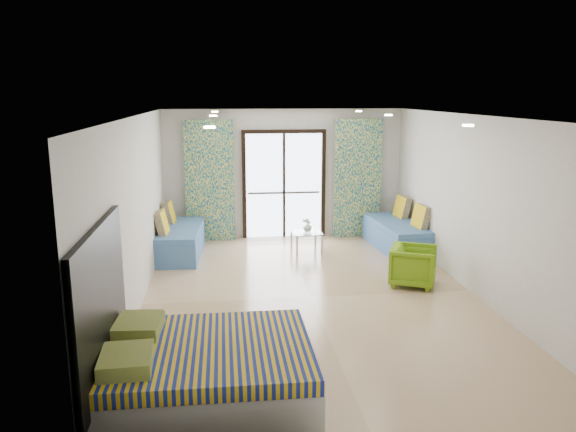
{
  "coord_description": "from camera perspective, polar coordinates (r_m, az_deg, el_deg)",
  "views": [
    {
      "loc": [
        -1.27,
        -7.92,
        3.01
      ],
      "look_at": [
        -0.29,
        0.52,
        1.15
      ],
      "focal_mm": 35.0,
      "sensor_mm": 36.0,
      "label": 1
    }
  ],
  "objects": [
    {
      "name": "switch_plate",
      "position": [
        6.87,
        -16.46,
        -4.75
      ],
      "size": [
        0.02,
        0.1,
        0.1
      ],
      "primitive_type": "cube",
      "color": "silver",
      "rests_on": "wall_left"
    },
    {
      "name": "curtain_left",
      "position": [
        11.62,
        -7.96,
        3.53
      ],
      "size": [
        1.0,
        0.1,
        2.5
      ],
      "primitive_type": "cube",
      "color": "silver",
      "rests_on": "floor"
    },
    {
      "name": "downlight_e",
      "position": [
        10.92,
        -7.45,
        10.47
      ],
      "size": [
        0.12,
        0.12,
        0.02
      ],
      "primitive_type": "cylinder",
      "color": "#FFE0B2",
      "rests_on": "ceiling"
    },
    {
      "name": "curtain_right",
      "position": [
        11.96,
        7.08,
        3.8
      ],
      "size": [
        1.0,
        0.1,
        2.5
      ],
      "primitive_type": "cube",
      "color": "silver",
      "rests_on": "floor"
    },
    {
      "name": "coffee_table",
      "position": [
        10.93,
        1.89,
        -1.84
      ],
      "size": [
        0.62,
        0.62,
        0.65
      ],
      "rotation": [
        0.0,
        0.0,
        0.1
      ],
      "color": "silver",
      "rests_on": "floor"
    },
    {
      "name": "balcony_door",
      "position": [
        11.84,
        -0.42,
        3.84
      ],
      "size": [
        1.76,
        0.08,
        2.28
      ],
      "color": "black",
      "rests_on": "floor"
    },
    {
      "name": "downlight_d",
      "position": [
        9.31,
        10.18,
        10.07
      ],
      "size": [
        0.12,
        0.12,
        0.02
      ],
      "primitive_type": "cylinder",
      "color": "#FFE0B2",
      "rests_on": "ceiling"
    },
    {
      "name": "downlight_a",
      "position": [
        5.93,
        -7.99,
        8.93
      ],
      "size": [
        0.12,
        0.12,
        0.02
      ],
      "primitive_type": "cylinder",
      "color": "#FFE0B2",
      "rests_on": "ceiling"
    },
    {
      "name": "wall_left",
      "position": [
        8.18,
        -15.15,
        0.2
      ],
      "size": [
        0.01,
        7.5,
        2.7
      ],
      "primitive_type": null,
      "color": "silver",
      "rests_on": "ground"
    },
    {
      "name": "ceiling",
      "position": [
        8.02,
        2.51,
        10.12
      ],
      "size": [
        5.0,
        7.5,
        0.01
      ],
      "primitive_type": null,
      "color": "silver",
      "rests_on": "ground"
    },
    {
      "name": "downlight_b",
      "position": [
        6.5,
        17.83,
        8.76
      ],
      "size": [
        0.12,
        0.12,
        0.02
      ],
      "primitive_type": "cylinder",
      "color": "#FFE0B2",
      "rests_on": "ceiling"
    },
    {
      "name": "headboard",
      "position": [
        5.71,
        -18.44,
        -8.41
      ],
      "size": [
        0.06,
        2.1,
        1.5
      ],
      "primitive_type": "cube",
      "color": "black",
      "rests_on": "floor"
    },
    {
      "name": "wall_right",
      "position": [
        8.93,
        18.48,
        0.98
      ],
      "size": [
        0.01,
        7.5,
        2.7
      ],
      "primitive_type": null,
      "color": "silver",
      "rests_on": "ground"
    },
    {
      "name": "bed",
      "position": [
        5.9,
        -8.2,
        -15.22
      ],
      "size": [
        2.05,
        1.67,
        0.71
      ],
      "color": "silver",
      "rests_on": "floor"
    },
    {
      "name": "daybed_left",
      "position": [
        10.85,
        -10.92,
        -2.36
      ],
      "size": [
        0.86,
        1.97,
        0.95
      ],
      "rotation": [
        0.0,
        0.0,
        -0.06
      ],
      "color": "#446CA3",
      "rests_on": "floor"
    },
    {
      "name": "wall_back",
      "position": [
        11.85,
        -0.43,
        4.3
      ],
      "size": [
        5.0,
        0.01,
        2.7
      ],
      "primitive_type": null,
      "color": "silver",
      "rests_on": "ground"
    },
    {
      "name": "armchair",
      "position": [
        9.2,
        12.63,
        -4.77
      ],
      "size": [
        0.86,
        0.89,
        0.7
      ],
      "primitive_type": "imported",
      "rotation": [
        0.0,
        0.0,
        1.15
      ],
      "color": "#649713",
      "rests_on": "floor"
    },
    {
      "name": "wall_front",
      "position": [
        4.66,
        9.74,
        -8.72
      ],
      "size": [
        5.0,
        0.01,
        2.7
      ],
      "primitive_type": null,
      "color": "silver",
      "rests_on": "ground"
    },
    {
      "name": "downlight_f",
      "position": [
        11.24,
        7.22,
        10.52
      ],
      "size": [
        0.12,
        0.12,
        0.02
      ],
      "primitive_type": "cylinder",
      "color": "#FFE0B2",
      "rests_on": "ceiling"
    },
    {
      "name": "daybed_right",
      "position": [
        11.24,
        11.11,
        -1.83
      ],
      "size": [
        0.92,
        2.02,
        0.97
      ],
      "rotation": [
        0.0,
        0.0,
        0.08
      ],
      "color": "#446CA3",
      "rests_on": "floor"
    },
    {
      "name": "vase",
      "position": [
        10.96,
        1.99,
        -1.1
      ],
      "size": [
        0.21,
        0.22,
        0.17
      ],
      "primitive_type": "imported",
      "rotation": [
        0.0,
        0.0,
        0.23
      ],
      "color": "white",
      "rests_on": "coffee_table"
    },
    {
      "name": "downlight_c",
      "position": [
        8.92,
        -7.59,
        10.06
      ],
      "size": [
        0.12,
        0.12,
        0.02
      ],
      "primitive_type": "cylinder",
      "color": "#FFE0B2",
      "rests_on": "ceiling"
    },
    {
      "name": "balcony_rail",
      "position": [
        11.9,
        -0.42,
        2.38
      ],
      "size": [
        1.52,
        0.03,
        0.04
      ],
      "primitive_type": "cube",
      "color": "#595451",
      "rests_on": "balcony_door"
    },
    {
      "name": "floor",
      "position": [
        8.57,
        2.33,
        -8.24
      ],
      "size": [
        5.0,
        7.5,
        0.01
      ],
      "primitive_type": null,
      "color": "tan",
      "rests_on": "ground"
    }
  ]
}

